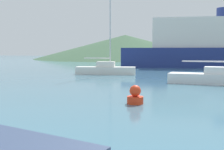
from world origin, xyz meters
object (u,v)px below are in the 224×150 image
(ferry_distant, at_px, (223,46))
(buoy_marker, at_px, (135,96))
(sailboat_inner, at_px, (106,69))
(sailboat_middle, at_px, (220,78))

(ferry_distant, relative_size, buoy_marker, 35.18)
(sailboat_inner, bearing_deg, sailboat_middle, -39.55)
(sailboat_inner, relative_size, ferry_distant, 0.36)
(sailboat_inner, distance_m, buoy_marker, 16.22)
(ferry_distant, height_order, buoy_marker, ferry_distant)
(sailboat_inner, xyz_separation_m, ferry_distant, (12.69, 17.44, 2.55))
(ferry_distant, distance_m, buoy_marker, 33.13)
(ferry_distant, xyz_separation_m, buoy_marker, (-6.41, -32.39, -2.76))
(sailboat_middle, xyz_separation_m, buoy_marker, (-4.32, -9.15, -0.13))
(sailboat_inner, bearing_deg, buoy_marker, -78.05)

